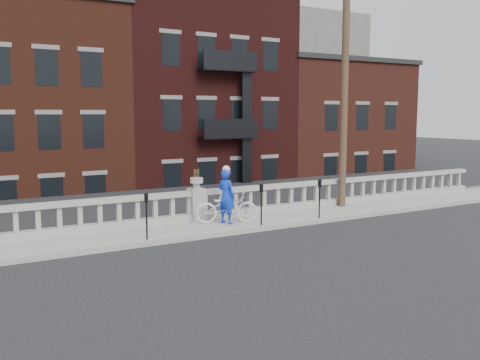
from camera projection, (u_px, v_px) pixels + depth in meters
name	position (u px, v px, depth m)	size (l,w,h in m)	color
ground	(259.00, 250.00, 14.99)	(120.00, 120.00, 0.00)	black
sidewalk	(210.00, 227.00, 17.54)	(32.00, 2.20, 0.15)	gray
balustrade	(197.00, 206.00, 18.29)	(28.00, 0.34, 1.03)	gray
planter_pedestal	(197.00, 201.00, 18.26)	(0.55, 0.55, 1.76)	gray
lower_level	(75.00, 131.00, 34.64)	(80.00, 44.00, 20.80)	#605E59
utility_pole	(345.00, 76.00, 20.54)	(1.60, 0.28, 10.00)	#422D1E
parking_meter_b	(146.00, 211.00, 15.45)	(0.10, 0.09, 1.36)	black
parking_meter_c	(261.00, 200.00, 17.44)	(0.10, 0.09, 1.36)	black
parking_meter_d	(320.00, 194.00, 18.66)	(0.10, 0.09, 1.36)	black
bicycle	(227.00, 207.00, 17.84)	(0.72, 2.08, 1.09)	silver
cyclist	(226.00, 196.00, 17.72)	(0.67, 0.44, 1.83)	#0D34CB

